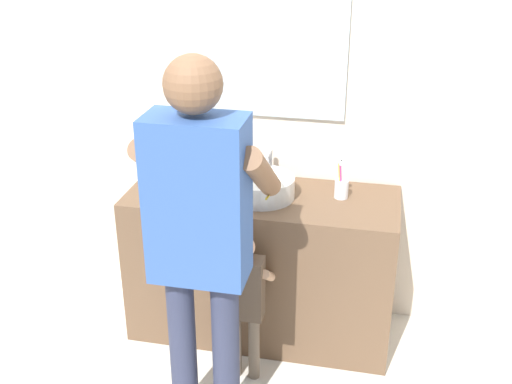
% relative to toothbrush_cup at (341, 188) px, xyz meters
% --- Properties ---
extents(ground_plane, '(14.00, 14.00, 0.00)m').
position_rel_toothbrush_cup_xyz_m(ground_plane, '(-0.39, -0.36, -0.87)').
color(ground_plane, silver).
extents(back_wall, '(4.40, 0.10, 2.70)m').
position_rel_toothbrush_cup_xyz_m(back_wall, '(-0.39, 0.26, 0.48)').
color(back_wall, beige).
rests_on(back_wall, ground).
extents(vanity_cabinet, '(1.39, 0.54, 0.82)m').
position_rel_toothbrush_cup_xyz_m(vanity_cabinet, '(-0.39, -0.06, -0.46)').
color(vanity_cabinet, brown).
rests_on(vanity_cabinet, ground).
extents(sink_basin, '(0.34, 0.34, 0.11)m').
position_rel_toothbrush_cup_xyz_m(sink_basin, '(-0.39, -0.08, 0.00)').
color(sink_basin, silver).
rests_on(sink_basin, vanity_cabinet).
extents(faucet, '(0.18, 0.14, 0.18)m').
position_rel_toothbrush_cup_xyz_m(faucet, '(-0.39, 0.13, 0.03)').
color(faucet, '#B7BABF').
rests_on(faucet, vanity_cabinet).
extents(toothbrush_cup, '(0.07, 0.07, 0.21)m').
position_rel_toothbrush_cup_xyz_m(toothbrush_cup, '(0.00, 0.00, 0.00)').
color(toothbrush_cup, silver).
rests_on(toothbrush_cup, vanity_cabinet).
extents(soap_bottle, '(0.06, 0.06, 0.16)m').
position_rel_toothbrush_cup_xyz_m(soap_bottle, '(-0.77, -0.07, 0.01)').
color(soap_bottle, '#66B2D1').
rests_on(soap_bottle, vanity_cabinet).
extents(child_toddler, '(0.24, 0.24, 0.79)m').
position_rel_toothbrush_cup_xyz_m(child_toddler, '(-0.39, -0.46, -0.40)').
color(child_toddler, '#6B5B4C').
rests_on(child_toddler, ground).
extents(adult_parent, '(0.52, 0.55, 1.69)m').
position_rel_toothbrush_cup_xyz_m(adult_parent, '(-0.50, -0.78, 0.14)').
color(adult_parent, '#2D334C').
rests_on(adult_parent, ground).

